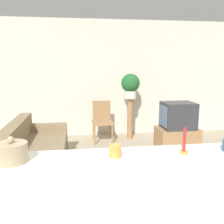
{
  "coord_description": "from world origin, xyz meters",
  "views": [
    {
      "loc": [
        -0.23,
        -2.5,
        1.66
      ],
      "look_at": [
        0.36,
        1.8,
        0.85
      ],
      "focal_mm": 40.0,
      "sensor_mm": 36.0,
      "label": 1
    }
  ],
  "objects_px": {
    "couch": "(35,155)",
    "potted_plant": "(130,85)",
    "wooden_chair": "(102,119)",
    "television": "(178,115)",
    "decorative_bowl": "(11,152)"
  },
  "relations": [
    {
      "from": "couch",
      "to": "potted_plant",
      "type": "xyz_separation_m",
      "value": [
        1.86,
        1.59,
        0.96
      ]
    },
    {
      "from": "couch",
      "to": "wooden_chair",
      "type": "height_order",
      "value": "wooden_chair"
    },
    {
      "from": "television",
      "to": "potted_plant",
      "type": "distance_m",
      "value": 1.4
    },
    {
      "from": "wooden_chair",
      "to": "potted_plant",
      "type": "height_order",
      "value": "potted_plant"
    },
    {
      "from": "wooden_chair",
      "to": "decorative_bowl",
      "type": "distance_m",
      "value": 3.71
    },
    {
      "from": "television",
      "to": "wooden_chair",
      "type": "distance_m",
      "value": 1.68
    },
    {
      "from": "television",
      "to": "couch",
      "type": "bearing_deg",
      "value": -169.59
    },
    {
      "from": "decorative_bowl",
      "to": "couch",
      "type": "bearing_deg",
      "value": 95.61
    },
    {
      "from": "couch",
      "to": "decorative_bowl",
      "type": "bearing_deg",
      "value": -84.39
    },
    {
      "from": "potted_plant",
      "to": "decorative_bowl",
      "type": "height_order",
      "value": "potted_plant"
    },
    {
      "from": "television",
      "to": "potted_plant",
      "type": "relative_size",
      "value": 1.06
    },
    {
      "from": "wooden_chair",
      "to": "couch",
      "type": "bearing_deg",
      "value": -129.14
    },
    {
      "from": "decorative_bowl",
      "to": "television",
      "type": "bearing_deg",
      "value": 47.05
    },
    {
      "from": "decorative_bowl",
      "to": "wooden_chair",
      "type": "bearing_deg",
      "value": 73.94
    },
    {
      "from": "couch",
      "to": "television",
      "type": "bearing_deg",
      "value": 10.41
    }
  ]
}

